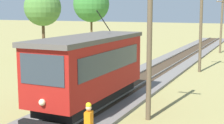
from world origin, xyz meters
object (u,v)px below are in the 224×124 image
Objects in this scene: utility_pole_near_tram at (150,37)px; utility_pole_far at (222,23)px; tree_horizon at (43,8)px; track_worker at (89,123)px; tree_right_far at (91,4)px; red_tram at (90,68)px; utility_pole_mid at (201,21)px; second_worker at (46,93)px.

utility_pole_near_tram is 1.10× the size of utility_pole_far.
utility_pole_near_tram is at bearing -41.58° from tree_horizon.
tree_right_far is (-18.57, 35.11, 4.97)m from track_worker.
tree_right_far is at bearing 117.89° from red_tram.
utility_pole_mid is 15.41m from second_worker.
utility_pole_mid reaches higher than tree_horizon.
red_tram is at bearing -47.32° from tree_horizon.
second_worker is at bearing 133.22° from track_worker.
tree_horizon reaches higher than utility_pole_far.
red_tram is 2.53m from second_worker.
utility_pole_near_tram is at bearing -3.49° from red_tram.
utility_pole_near_tram is 0.87× the size of tree_right_far.
utility_pole_far is 0.79× the size of tree_right_far.
utility_pole_far is at bearing 33.66° from second_worker.
tree_right_far reaches higher than red_tram.
tree_right_far reaches higher than second_worker.
red_tram is 3.63m from utility_pole_near_tram.
tree_horizon is (-16.59, 1.50, 1.14)m from utility_pole_mid.
utility_pole_near_tram is at bearing -57.83° from tree_right_far.
utility_pole_mid reaches higher than utility_pole_near_tram.
track_worker and second_worker have the same top height.
second_worker is at bearing -65.73° from tree_right_far.
second_worker is at bearing -169.21° from utility_pole_near_tram.
tree_horizon is at bearing 80.15° from second_worker.
tree_right_far is at bearing 100.13° from tree_horizon.
tree_horizon is (-13.39, 14.53, 3.13)m from red_tram.
utility_pole_far is 31.41m from track_worker.
utility_pole_mid reaches higher than red_tram.
utility_pole_far is (0.00, 27.18, -0.34)m from utility_pole_near_tram.
utility_pole_mid is 1.18× the size of utility_pole_far.
utility_pole_mid is at bearing 90.00° from utility_pole_near_tram.
utility_pole_far is at bearing 78.63° from track_worker.
utility_pole_near_tram is 0.93× the size of utility_pole_mid.
track_worker is 1.00× the size of second_worker.
utility_pole_far is 3.87× the size of track_worker.
utility_pole_mid reaches higher than second_worker.
utility_pole_far is 0.95× the size of tree_horizon.
tree_horizon reaches higher than track_worker.
utility_pole_mid is at bearing -5.17° from tree_horizon.
second_worker is at bearing -53.75° from tree_horizon.
utility_pole_mid is 4.58× the size of track_worker.
track_worker is 5.20m from second_worker.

